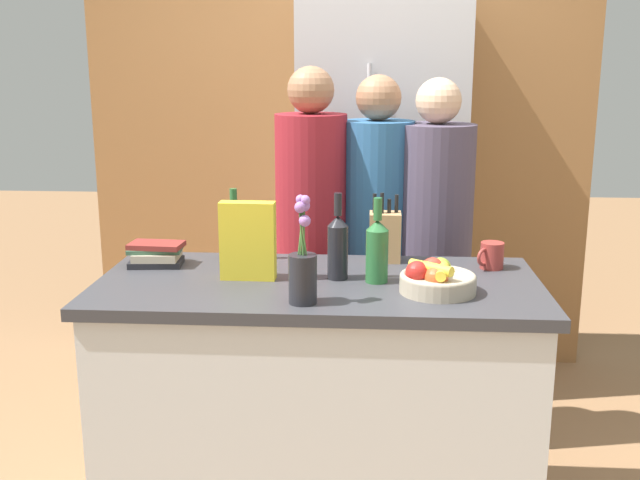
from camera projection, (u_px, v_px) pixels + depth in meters
kitchen_island at (318, 408)px, 2.63m from camera, size 1.50×0.70×0.94m
back_wall_wood at (339, 129)px, 4.06m from camera, size 2.70×0.12×2.60m
refrigerator at (380, 195)px, 3.77m from camera, size 0.80×0.63×2.00m
fruit_bowl at (436, 279)px, 2.39m from camera, size 0.24×0.24×0.10m
knife_block at (385, 236)px, 2.75m from camera, size 0.11×0.10×0.26m
flower_vase at (303, 268)px, 2.26m from camera, size 0.09×0.09×0.33m
cereal_box at (248, 241)px, 2.51m from camera, size 0.19×0.06×0.27m
coffee_mug at (491, 256)px, 2.66m from camera, size 0.10×0.10×0.09m
book_stack at (156, 254)px, 2.70m from camera, size 0.20×0.16×0.08m
bottle_oil at (338, 245)px, 2.52m from camera, size 0.07×0.07×0.30m
bottle_vinegar at (377, 249)px, 2.48m from camera, size 0.08×0.08×0.29m
bottle_wine at (234, 232)px, 2.76m from camera, size 0.07×0.07×0.27m
person_at_sink at (311, 238)px, 3.15m from camera, size 0.30×0.30×1.64m
person_in_blue at (376, 241)px, 3.19m from camera, size 0.31×0.31×1.61m
person_in_red_tee at (433, 246)px, 3.15m from camera, size 0.32×0.32×1.60m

